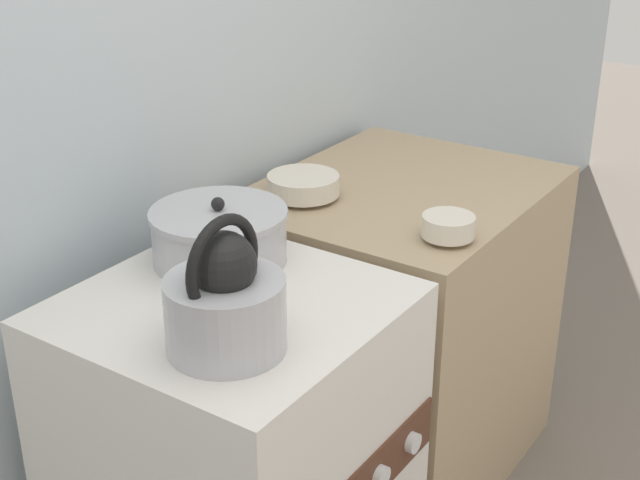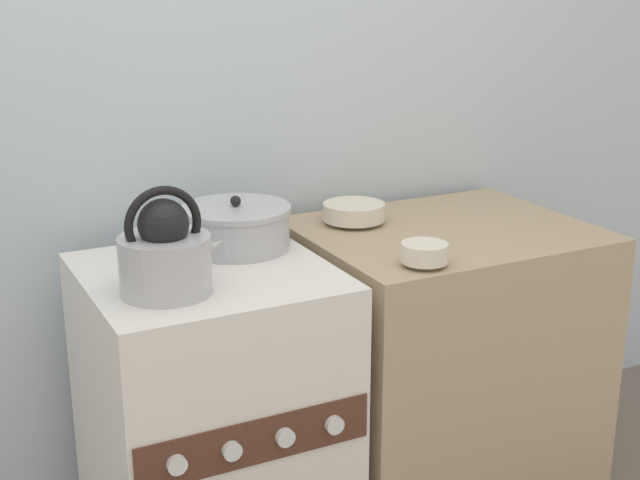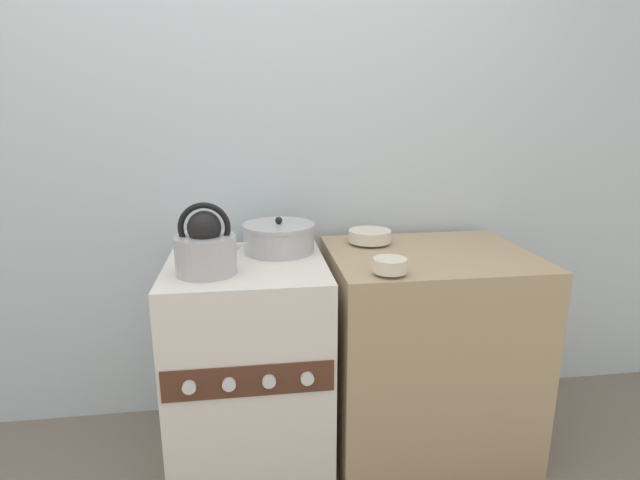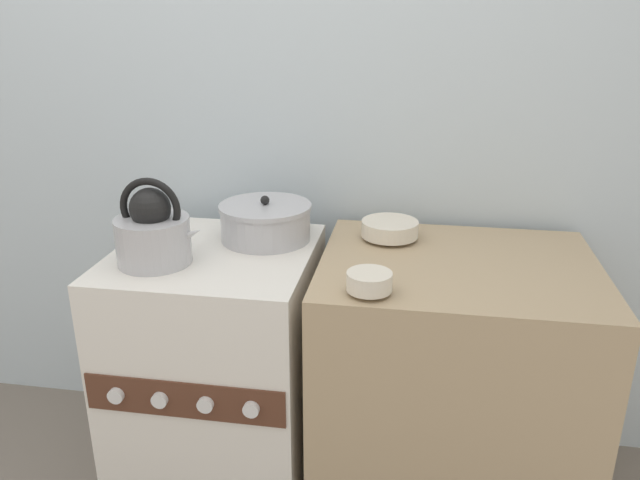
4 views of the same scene
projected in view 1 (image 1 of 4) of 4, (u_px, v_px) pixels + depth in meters
wall_back at (52, 52)px, 1.72m from camera, size 7.00×0.06×2.50m
stove at (237, 477)px, 1.85m from camera, size 0.58×0.61×0.83m
counter at (397, 330)px, 2.41m from camera, size 0.78×0.64×0.83m
kettle at (226, 301)px, 1.49m from camera, size 0.25×0.21×0.25m
cooking_pot at (219, 235)px, 1.83m from camera, size 0.28×0.28×0.14m
enamel_bowl at (303, 185)px, 2.15m from camera, size 0.18×0.18×0.06m
small_ceramic_bowl at (448, 226)px, 1.92m from camera, size 0.12×0.12×0.06m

